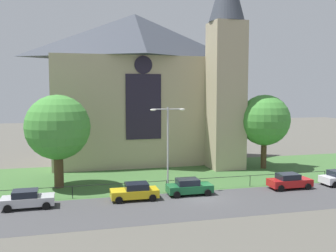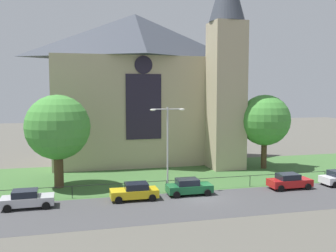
{
  "view_description": "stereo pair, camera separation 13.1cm",
  "coord_description": "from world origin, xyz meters",
  "px_view_note": "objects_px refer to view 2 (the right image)",
  "views": [
    {
      "loc": [
        -11.44,
        -32.28,
        9.63
      ],
      "look_at": [
        -1.05,
        8.0,
        5.82
      ],
      "focal_mm": 40.96,
      "sensor_mm": 36.0,
      "label": 1
    },
    {
      "loc": [
        -11.31,
        -32.31,
        9.63
      ],
      "look_at": [
        -1.05,
        8.0,
        5.82
      ],
      "focal_mm": 40.96,
      "sensor_mm": 36.0,
      "label": 2
    }
  ],
  "objects_px": {
    "church_building": "(142,86)",
    "parked_car_red": "(289,181)",
    "tree_right_far": "(265,120)",
    "streetlamp_near": "(168,138)",
    "parked_car_yellow": "(135,192)",
    "parked_car_silver": "(27,199)",
    "tree_left_near": "(58,128)",
    "parked_car_green": "(189,187)"
  },
  "relations": [
    {
      "from": "tree_right_far",
      "to": "streetlamp_near",
      "type": "xyz_separation_m",
      "value": [
        -14.44,
        -8.06,
        -0.83
      ]
    },
    {
      "from": "tree_right_far",
      "to": "tree_left_near",
      "type": "relative_size",
      "value": 0.99
    },
    {
      "from": "parked_car_silver",
      "to": "parked_car_red",
      "type": "bearing_deg",
      "value": -0.2
    },
    {
      "from": "tree_left_near",
      "to": "parked_car_yellow",
      "type": "bearing_deg",
      "value": -43.17
    },
    {
      "from": "tree_right_far",
      "to": "streetlamp_near",
      "type": "height_order",
      "value": "tree_right_far"
    },
    {
      "from": "streetlamp_near",
      "to": "parked_car_red",
      "type": "height_order",
      "value": "streetlamp_near"
    },
    {
      "from": "church_building",
      "to": "tree_left_near",
      "type": "distance_m",
      "value": 17.03
    },
    {
      "from": "tree_right_far",
      "to": "parked_car_red",
      "type": "relative_size",
      "value": 2.18
    },
    {
      "from": "streetlamp_near",
      "to": "church_building",
      "type": "bearing_deg",
      "value": 87.74
    },
    {
      "from": "parked_car_silver",
      "to": "parked_car_green",
      "type": "relative_size",
      "value": 1.0
    },
    {
      "from": "streetlamp_near",
      "to": "parked_car_green",
      "type": "height_order",
      "value": "streetlamp_near"
    },
    {
      "from": "church_building",
      "to": "tree_left_near",
      "type": "xyz_separation_m",
      "value": [
        -10.76,
        -12.5,
        -4.25
      ]
    },
    {
      "from": "streetlamp_near",
      "to": "parked_car_red",
      "type": "xyz_separation_m",
      "value": [
        12.0,
        -1.65,
        -4.44
      ]
    },
    {
      "from": "tree_right_far",
      "to": "parked_car_green",
      "type": "height_order",
      "value": "tree_right_far"
    },
    {
      "from": "parked_car_yellow",
      "to": "parked_car_green",
      "type": "xyz_separation_m",
      "value": [
        5.16,
        0.41,
        0.0
      ]
    },
    {
      "from": "tree_right_far",
      "to": "parked_car_silver",
      "type": "bearing_deg",
      "value": -159.69
    },
    {
      "from": "streetlamp_near",
      "to": "parked_car_green",
      "type": "relative_size",
      "value": 1.93
    },
    {
      "from": "parked_car_yellow",
      "to": "church_building",
      "type": "bearing_deg",
      "value": -101.72
    },
    {
      "from": "tree_left_near",
      "to": "parked_car_yellow",
      "type": "distance_m",
      "value": 10.51
    },
    {
      "from": "tree_right_far",
      "to": "tree_left_near",
      "type": "distance_m",
      "value": 24.79
    },
    {
      "from": "church_building",
      "to": "parked_car_red",
      "type": "relative_size",
      "value": 6.17
    },
    {
      "from": "parked_car_red",
      "to": "parked_car_silver",
      "type": "bearing_deg",
      "value": -179.05
    },
    {
      "from": "tree_left_near",
      "to": "parked_car_silver",
      "type": "bearing_deg",
      "value": -110.36
    },
    {
      "from": "parked_car_yellow",
      "to": "parked_car_green",
      "type": "height_order",
      "value": "same"
    },
    {
      "from": "tree_left_near",
      "to": "streetlamp_near",
      "type": "relative_size",
      "value": 1.14
    },
    {
      "from": "tree_left_near",
      "to": "parked_car_red",
      "type": "height_order",
      "value": "tree_left_near"
    },
    {
      "from": "parked_car_red",
      "to": "streetlamp_near",
      "type": "bearing_deg",
      "value": 172.55
    },
    {
      "from": "parked_car_silver",
      "to": "parked_car_red",
      "type": "distance_m",
      "value": 24.45
    },
    {
      "from": "streetlamp_near",
      "to": "parked_car_yellow",
      "type": "bearing_deg",
      "value": -153.19
    },
    {
      "from": "church_building",
      "to": "tree_right_far",
      "type": "xyz_separation_m",
      "value": [
        13.77,
        -8.91,
        -4.26
      ]
    },
    {
      "from": "tree_right_far",
      "to": "streetlamp_near",
      "type": "distance_m",
      "value": 16.56
    },
    {
      "from": "church_building",
      "to": "streetlamp_near",
      "type": "relative_size",
      "value": 3.19
    },
    {
      "from": "church_building",
      "to": "parked_car_yellow",
      "type": "xyz_separation_m",
      "value": [
        -4.13,
        -18.72,
        -9.53
      ]
    },
    {
      "from": "streetlamp_near",
      "to": "parked_car_red",
      "type": "bearing_deg",
      "value": -7.83
    },
    {
      "from": "tree_right_far",
      "to": "parked_car_red",
      "type": "bearing_deg",
      "value": -104.1
    },
    {
      "from": "tree_left_near",
      "to": "parked_car_yellow",
      "type": "relative_size",
      "value": 2.2
    },
    {
      "from": "tree_left_near",
      "to": "parked_car_yellow",
      "type": "height_order",
      "value": "tree_left_near"
    },
    {
      "from": "parked_car_green",
      "to": "tree_right_far",
      "type": "bearing_deg",
      "value": 36.76
    },
    {
      "from": "tree_left_near",
      "to": "parked_car_silver",
      "type": "relative_size",
      "value": 2.2
    },
    {
      "from": "parked_car_yellow",
      "to": "parked_car_silver",
      "type": "bearing_deg",
      "value": 1.63
    },
    {
      "from": "streetlamp_near",
      "to": "parked_car_silver",
      "type": "bearing_deg",
      "value": -171.36
    },
    {
      "from": "church_building",
      "to": "streetlamp_near",
      "type": "xyz_separation_m",
      "value": [
        -0.67,
        -16.97,
        -5.08
      ]
    }
  ]
}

